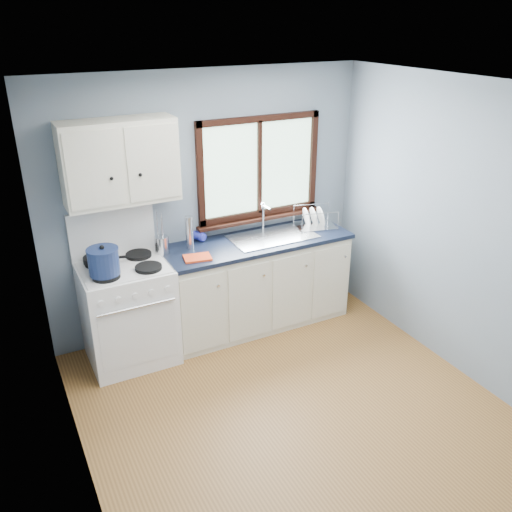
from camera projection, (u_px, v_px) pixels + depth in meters
name	position (u px, v px, depth m)	size (l,w,h in m)	color
floor	(303.00, 421.00, 4.27)	(3.20, 3.60, 0.02)	brown
ceiling	(317.00, 90.00, 3.23)	(3.20, 3.60, 0.02)	white
wall_back	(208.00, 204.00, 5.22)	(3.20, 0.02, 2.50)	slate
wall_left	(69.00, 336.00, 3.08)	(0.02, 3.60, 2.50)	slate
wall_right	(476.00, 238.00, 4.42)	(0.02, 3.60, 2.50)	slate
gas_range	(128.00, 310.00, 4.86)	(0.76, 0.69, 1.36)	white
base_cabinets	(256.00, 287.00, 5.45)	(1.85, 0.60, 0.88)	beige
countertop	(256.00, 242.00, 5.25)	(1.89, 0.64, 0.04)	black
sink	(272.00, 243.00, 5.34)	(0.84, 0.46, 0.44)	silver
window	(259.00, 175.00, 5.32)	(1.36, 0.10, 1.03)	#9EC6A8
upper_cabinets	(120.00, 162.00, 4.49)	(0.95, 0.35, 0.70)	beige
skillet	(98.00, 259.00, 4.68)	(0.40, 0.30, 0.05)	black
stockpot	(104.00, 261.00, 4.43)	(0.30, 0.30, 0.26)	navy
utensil_crock	(162.00, 245.00, 4.92)	(0.15, 0.15, 0.42)	silver
thermos	(189.00, 232.00, 5.00)	(0.07, 0.07, 0.32)	silver
soap_bottle	(204.00, 231.00, 5.15)	(0.09, 0.09, 0.24)	#242BA2
dish_towel	(197.00, 258.00, 4.85)	(0.24, 0.17, 0.02)	#E1431B
dish_rack	(315.00, 221.00, 5.56)	(0.46, 0.39, 0.21)	silver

